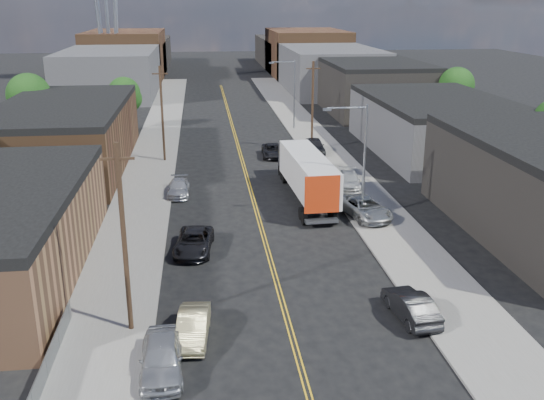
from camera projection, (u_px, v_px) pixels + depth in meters
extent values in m
plane|color=black|center=(234.00, 131.00, 79.50)|extent=(260.00, 260.00, 0.00)
cube|color=gold|center=(242.00, 159.00, 65.36)|extent=(0.32, 120.00, 0.01)
cube|color=slate|center=(153.00, 161.00, 64.28)|extent=(5.00, 140.00, 0.15)
cube|color=slate|center=(328.00, 156.00, 66.40)|extent=(5.00, 140.00, 0.15)
cube|color=#543721|center=(65.00, 138.00, 61.47)|extent=(12.00, 26.00, 6.00)
cube|color=black|center=(62.00, 106.00, 60.43)|extent=(12.00, 26.00, 0.60)
cube|color=navy|center=(483.00, 191.00, 42.35)|extent=(0.30, 20.00, 0.80)
cube|color=#37373A|center=(436.00, 127.00, 67.89)|extent=(14.00, 24.00, 5.50)
cube|color=black|center=(439.00, 100.00, 66.94)|extent=(14.00, 24.00, 0.60)
cube|color=black|center=(373.00, 89.00, 92.17)|extent=(14.00, 22.00, 7.00)
cube|color=black|center=(374.00, 63.00, 90.98)|extent=(14.00, 22.00, 0.60)
cube|color=#37373A|center=(111.00, 72.00, 109.02)|extent=(16.00, 30.00, 8.00)
cube|color=#37373A|center=(329.00, 69.00, 113.48)|extent=(16.00, 30.00, 8.00)
cube|color=#543721|center=(126.00, 55.00, 132.28)|extent=(16.00, 26.00, 10.00)
cube|color=#543721|center=(306.00, 53.00, 136.74)|extent=(16.00, 26.00, 10.00)
cube|color=black|center=(135.00, 54.00, 151.61)|extent=(16.00, 40.00, 7.00)
cube|color=black|center=(293.00, 52.00, 156.07)|extent=(16.00, 40.00, 7.00)
cylinder|color=gray|center=(106.00, 7.00, 119.49)|extent=(0.80, 0.80, 30.00)
cylinder|color=gray|center=(96.00, 7.00, 117.63)|extent=(1.94, 1.94, 29.98)
cylinder|color=gray|center=(114.00, 7.00, 118.02)|extent=(1.94, 1.94, 29.98)
cylinder|color=gray|center=(99.00, 7.00, 120.95)|extent=(1.94, 1.94, 29.98)
cylinder|color=gray|center=(117.00, 7.00, 121.34)|extent=(1.94, 1.94, 29.98)
cylinder|color=gray|center=(364.00, 164.00, 45.98)|extent=(0.18, 0.18, 9.00)
cylinder|color=gray|center=(347.00, 108.00, 44.47)|extent=(3.00, 0.12, 0.12)
cube|color=gray|center=(327.00, 110.00, 44.33)|extent=(0.60, 0.25, 0.18)
cylinder|color=gray|center=(294.00, 95.00, 78.98)|extent=(0.18, 0.18, 9.00)
cylinder|color=gray|center=(283.00, 62.00, 77.47)|extent=(3.00, 0.12, 0.12)
cube|color=gray|center=(271.00, 63.00, 77.33)|extent=(0.60, 0.25, 0.18)
cylinder|color=black|center=(124.00, 241.00, 29.88)|extent=(0.26, 0.26, 10.00)
cube|color=black|center=(117.00, 159.00, 28.56)|extent=(1.60, 0.12, 0.12)
cylinder|color=black|center=(162.00, 115.00, 62.88)|extent=(0.26, 0.26, 10.00)
cube|color=black|center=(160.00, 74.00, 61.56)|extent=(1.60, 0.12, 0.12)
cylinder|color=black|center=(312.00, 107.00, 67.53)|extent=(0.26, 0.26, 10.00)
cube|color=black|center=(313.00, 69.00, 66.22)|extent=(1.60, 0.12, 0.12)
cube|color=slate|center=(31.00, 392.00, 24.57)|extent=(0.05, 16.00, 0.05)
cylinder|color=black|center=(33.00, 126.00, 71.41)|extent=(0.36, 0.36, 4.50)
sphere|color=black|center=(29.00, 95.00, 70.28)|extent=(5.04, 5.04, 5.04)
sphere|color=black|center=(36.00, 102.00, 70.91)|extent=(3.96, 3.96, 3.96)
sphere|color=black|center=(24.00, 101.00, 70.04)|extent=(3.60, 3.60, 3.60)
cylinder|color=black|center=(126.00, 116.00, 79.24)|extent=(0.36, 0.36, 3.75)
sphere|color=black|center=(124.00, 93.00, 78.30)|extent=(4.20, 4.20, 4.20)
sphere|color=black|center=(129.00, 99.00, 78.88)|extent=(3.30, 3.30, 3.30)
sphere|color=black|center=(120.00, 98.00, 78.03)|extent=(3.00, 3.00, 3.00)
cylinder|color=black|center=(454.00, 110.00, 82.18)|extent=(0.36, 0.36, 4.25)
sphere|color=black|center=(456.00, 85.00, 81.12)|extent=(4.76, 4.76, 4.76)
sphere|color=black|center=(459.00, 91.00, 81.73)|extent=(3.74, 3.74, 3.74)
sphere|color=black|center=(454.00, 90.00, 80.87)|extent=(3.40, 3.40, 3.40)
cube|color=silver|center=(308.00, 172.00, 50.53)|extent=(3.19, 12.29, 2.84)
cube|color=#A5290C|center=(322.00, 195.00, 44.79)|extent=(2.66, 0.24, 2.86)
cube|color=gray|center=(321.00, 221.00, 45.44)|extent=(2.53, 0.71, 0.25)
cube|color=black|center=(294.00, 162.00, 57.95)|extent=(2.68, 3.36, 3.15)
cylinder|color=black|center=(318.00, 215.00, 46.78)|extent=(2.68, 1.13, 1.02)
cylinder|color=black|center=(294.00, 173.00, 58.28)|extent=(2.58, 1.13, 1.02)
imported|color=#AEB0B3|center=(162.00, 357.00, 27.61)|extent=(2.07, 4.88, 1.65)
imported|color=#999064|center=(193.00, 327.00, 30.43)|extent=(1.88, 4.41, 1.41)
imported|color=black|center=(194.00, 242.00, 41.07)|extent=(2.94, 5.40, 1.44)
imported|color=#AEB0B4|center=(178.00, 188.00, 53.09)|extent=(1.96, 4.58, 1.32)
imported|color=black|center=(411.00, 306.00, 32.43)|extent=(2.08, 4.72, 1.51)
imported|color=#929597|center=(364.00, 208.00, 47.18)|extent=(3.89, 6.12, 1.57)
imported|color=beige|center=(349.00, 180.00, 54.67)|extent=(2.71, 5.04, 1.39)
imported|color=black|center=(315.00, 146.00, 67.10)|extent=(2.09, 4.87, 1.64)
imported|color=black|center=(273.00, 151.00, 66.13)|extent=(2.53, 5.04, 1.37)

